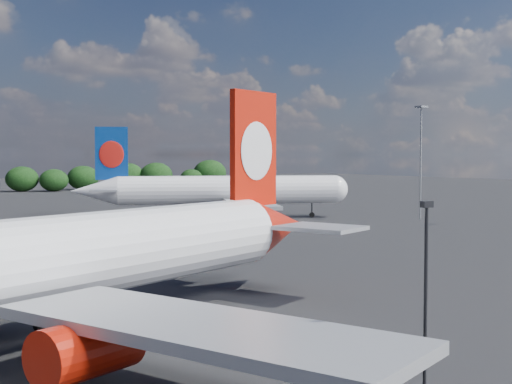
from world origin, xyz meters
TOP-DOWN VIEW (x-y plane):
  - qantas_airliner at (-2.47, 3.37)m, footprint 47.54×45.75m
  - china_southern_airliner at (44.84, 69.90)m, footprint 46.24×44.55m
  - apron_lamp_post at (7.39, -15.65)m, footprint 0.55×0.30m
  - floodlight_mast_near at (73.30, 50.07)m, footprint 1.60×1.60m

SIDE VIEW (x-z plane):
  - china_southern_airliner at x=44.84m, z-range -3.09..12.72m
  - qantas_airliner at x=-2.47m, z-range -3.15..12.98m
  - apron_lamp_post at x=7.39m, z-range 0.63..9.70m
  - floodlight_mast_near at x=73.30m, z-range 3.13..22.53m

